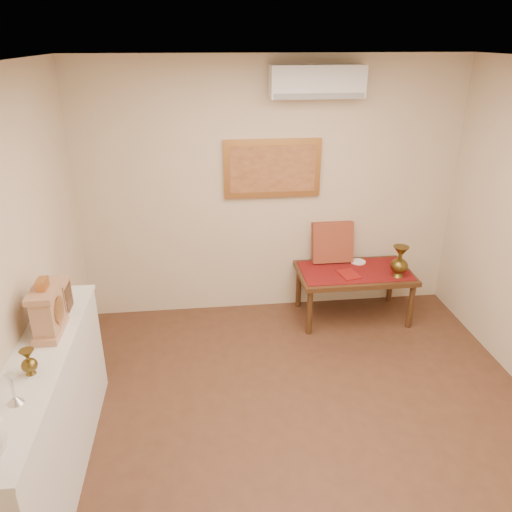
{
  "coord_description": "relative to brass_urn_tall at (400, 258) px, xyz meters",
  "views": [
    {
      "loc": [
        -0.75,
        -2.75,
        2.85
      ],
      "look_at": [
        -0.29,
        1.15,
        1.11
      ],
      "focal_mm": 35.0,
      "sensor_mm": 36.0,
      "label": 1
    }
  ],
  "objects": [
    {
      "name": "floor",
      "position": [
        -1.25,
        -1.7,
        -0.76
      ],
      "size": [
        4.5,
        4.5,
        0.0
      ],
      "primitive_type": "plane",
      "color": "brown",
      "rests_on": "ground"
    },
    {
      "name": "ceiling",
      "position": [
        -1.25,
        -1.7,
        1.94
      ],
      "size": [
        4.5,
        4.5,
        0.0
      ],
      "primitive_type": "plane",
      "rotation": [
        3.14,
        0.0,
        0.0
      ],
      "color": "silver",
      "rests_on": "ground"
    },
    {
      "name": "wall_back",
      "position": [
        -1.25,
        0.55,
        0.59
      ],
      "size": [
        4.0,
        0.02,
        2.7
      ],
      "primitive_type": "cube",
      "color": "beige",
      "rests_on": "ground"
    },
    {
      "name": "candlestick",
      "position": [
        -3.07,
        -2.11,
        0.31
      ],
      "size": [
        0.09,
        0.09,
        0.19
      ],
      "primitive_type": null,
      "color": "silver",
      "rests_on": "display_ledge"
    },
    {
      "name": "brass_urn_small",
      "position": [
        -3.07,
        -1.85,
        0.33
      ],
      "size": [
        0.1,
        0.1,
        0.22
      ],
      "primitive_type": null,
      "color": "brown",
      "rests_on": "display_ledge"
    },
    {
      "name": "table_cloth",
      "position": [
        -0.4,
        0.18,
        -0.21
      ],
      "size": [
        1.14,
        0.59,
        0.01
      ],
      "primitive_type": "cube",
      "color": "maroon",
      "rests_on": "low_table"
    },
    {
      "name": "brass_urn_tall",
      "position": [
        0.0,
        0.0,
        0.0
      ],
      "size": [
        0.18,
        0.18,
        0.41
      ],
      "primitive_type": null,
      "color": "brown",
      "rests_on": "table_cloth"
    },
    {
      "name": "plate",
      "position": [
        -0.31,
        0.38,
        -0.2
      ],
      "size": [
        0.17,
        0.17,
        0.01
      ],
      "primitive_type": "cylinder",
      "color": "white",
      "rests_on": "table_cloth"
    },
    {
      "name": "menu",
      "position": [
        -0.5,
        0.09,
        -0.2
      ],
      "size": [
        0.23,
        0.28,
        0.01
      ],
      "primitive_type": "cube",
      "rotation": [
        0.0,
        0.0,
        0.21
      ],
      "color": "maroon",
      "rests_on": "table_cloth"
    },
    {
      "name": "cushion",
      "position": [
        -0.59,
        0.45,
        0.02
      ],
      "size": [
        0.45,
        0.19,
        0.46
      ],
      "primitive_type": "cube",
      "rotation": [
        -0.21,
        0.0,
        0.0
      ],
      "color": "maroon",
      "rests_on": "table_cloth"
    },
    {
      "name": "display_ledge",
      "position": [
        -3.08,
        -1.7,
        -0.27
      ],
      "size": [
        0.37,
        2.02,
        0.98
      ],
      "color": "white",
      "rests_on": "floor"
    },
    {
      "name": "mantel_clock",
      "position": [
        -3.06,
        -1.39,
        0.39
      ],
      "size": [
        0.17,
        0.36,
        0.41
      ],
      "color": "tan",
      "rests_on": "display_ledge"
    },
    {
      "name": "wooden_chest",
      "position": [
        -3.07,
        -1.1,
        0.34
      ],
      "size": [
        0.16,
        0.21,
        0.24
      ],
      "color": "tan",
      "rests_on": "display_ledge"
    },
    {
      "name": "low_table",
      "position": [
        -0.4,
        0.18,
        -0.28
      ],
      "size": [
        1.2,
        0.7,
        0.55
      ],
      "color": "#472A15",
      "rests_on": "floor"
    },
    {
      "name": "painting",
      "position": [
        -1.25,
        0.52,
        0.84
      ],
      "size": [
        1.0,
        0.06,
        0.6
      ],
      "color": "#B5763A",
      "rests_on": "wall_back"
    },
    {
      "name": "ac_unit",
      "position": [
        -0.85,
        0.42,
        1.69
      ],
      "size": [
        0.9,
        0.25,
        0.3
      ],
      "color": "silver",
      "rests_on": "wall_back"
    }
  ]
}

